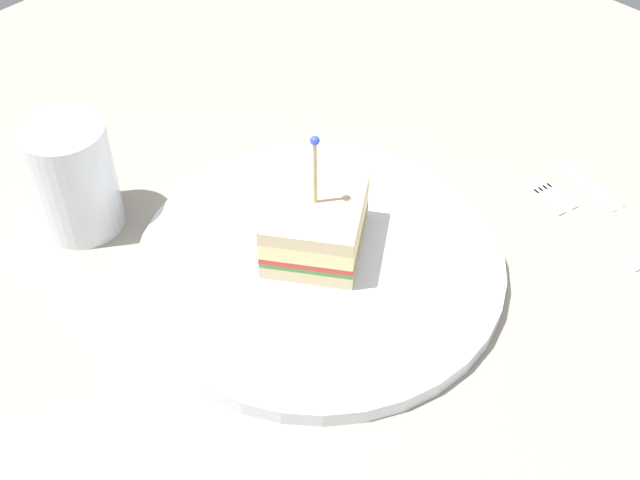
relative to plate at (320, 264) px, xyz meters
The scene contains 6 objects.
ground_plane 1.68cm from the plate, ahead, with size 107.37×107.37×2.00cm, color #9E9384.
plate is the anchor object (origin of this frame).
sandwich_half_center 3.39cm from the plate, 150.06° to the left, with size 10.69×10.99×11.04cm.
drink_glass 20.94cm from the plate, 151.39° to the right, with size 6.81×6.81×9.90cm.
fork 22.29cm from the plate, 61.98° to the left, with size 12.92×4.45×0.35cm.
knife 26.27cm from the plate, 62.31° to the left, with size 13.03×4.00×0.35cm.
Camera 1 is at (32.58, -33.48, 50.23)cm, focal length 48.24 mm.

